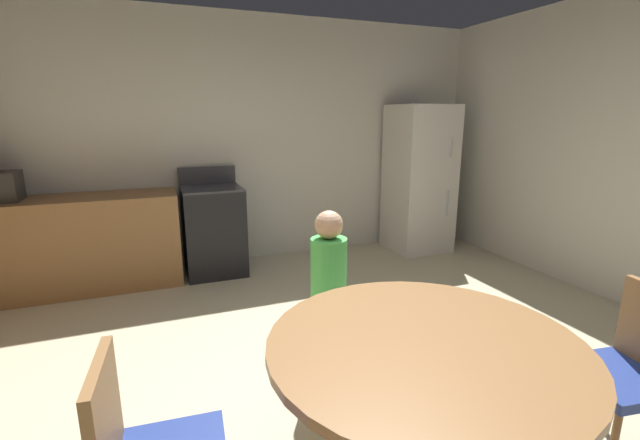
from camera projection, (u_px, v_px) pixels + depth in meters
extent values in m
plane|color=beige|center=(351.00, 410.00, 2.45)|extent=(14.00, 14.00, 0.00)
cube|color=beige|center=(240.00, 142.00, 4.80)|extent=(6.03, 0.12, 2.70)
cube|color=olive|center=(69.00, 245.00, 4.04)|extent=(1.97, 0.60, 0.90)
cube|color=black|center=(214.00, 231.00, 4.52)|extent=(0.60, 0.60, 0.90)
cube|color=#38383D|center=(211.00, 188.00, 4.41)|extent=(0.60, 0.60, 0.02)
cube|color=#38383D|center=(207.00, 175.00, 4.64)|extent=(0.60, 0.04, 0.18)
cube|color=silver|center=(419.00, 179.00, 5.24)|extent=(0.68, 0.66, 1.76)
cylinder|color=#B2B2B7|center=(451.00, 147.00, 4.91)|extent=(0.02, 0.02, 0.22)
cylinder|color=#B2B2B7|center=(447.00, 203.00, 5.06)|extent=(0.02, 0.02, 0.30)
cylinder|color=olive|center=(420.00, 427.00, 1.80)|extent=(0.14, 0.14, 0.72)
cylinder|color=olive|center=(425.00, 346.00, 1.71)|extent=(1.27, 1.27, 0.04)
cylinder|color=olive|center=(554.00, 404.00, 2.17)|extent=(0.03, 0.03, 0.43)
cylinder|color=olive|center=(609.00, 394.00, 2.24)|extent=(0.03, 0.03, 0.43)
cube|color=navy|center=(619.00, 377.00, 1.99)|extent=(0.46, 0.46, 0.05)
cube|color=olive|center=(104.00, 422.00, 1.40)|extent=(0.07, 0.38, 0.42)
cylinder|color=#3D4C84|center=(328.00, 340.00, 2.71)|extent=(0.17, 0.17, 0.50)
cylinder|color=#4CC656|center=(329.00, 272.00, 2.60)|extent=(0.22, 0.22, 0.42)
sphere|color=#D6A884|center=(329.00, 225.00, 2.54)|extent=(0.17, 0.17, 0.17)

